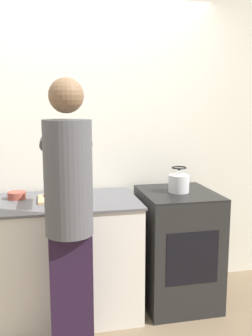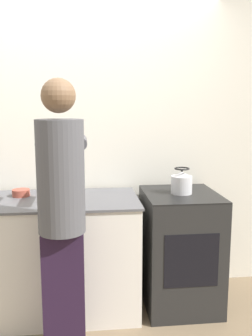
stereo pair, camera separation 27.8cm
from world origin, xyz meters
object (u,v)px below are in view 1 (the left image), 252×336
oven (177,247)px  cutting_board (59,199)px  kettle (179,182)px  person (69,211)px  knife (58,196)px  bowl_prep (17,195)px

oven → cutting_board: (-0.95, 0.03, 0.46)m
oven → kettle: (-0.00, -0.01, 0.56)m
oven → person: person is taller
knife → kettle: 0.96m
person → bowl_prep: person is taller
oven → bowl_prep: 1.36m
oven → kettle: bearing=-104.1°
oven → person: (-0.91, -0.54, 0.52)m
person → cutting_board: size_ratio=5.68×
knife → oven: bearing=15.2°
oven → knife: (-0.96, 0.07, 0.47)m
oven → kettle: 0.56m
oven → cutting_board: bearing=178.0°
person → knife: person is taller
person → oven: bearing=30.7°
cutting_board → knife: 0.04m
oven → knife: 1.07m
bowl_prep → kettle: bearing=-6.3°
kettle → bowl_prep: bearing=173.7°
oven → bowl_prep: size_ratio=6.79×
oven → knife: bearing=176.1°
kettle → bowl_prep: (-1.27, 0.14, -0.08)m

